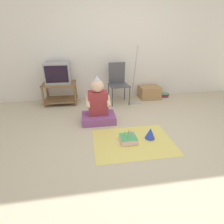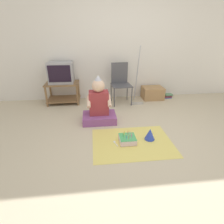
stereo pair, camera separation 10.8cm
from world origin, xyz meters
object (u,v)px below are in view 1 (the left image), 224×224
tv (58,73)px  cardboard_box_stack (149,92)px  dust_mop (135,87)px  party_hat_blue (150,133)px  folding_chair (118,81)px  person_seated (98,107)px  book_pile (165,95)px  birthday_cake (128,139)px

tv → cardboard_box_stack: 2.24m
tv → cardboard_box_stack: (2.17, 0.01, -0.56)m
tv → dust_mop: (1.70, -0.23, -0.33)m
cardboard_box_stack → party_hat_blue: cardboard_box_stack is taller
folding_chair → party_hat_blue: bearing=-82.9°
tv → person_seated: tv is taller
tv → book_pile: size_ratio=2.72×
cardboard_box_stack → dust_mop: dust_mop is taller
folding_chair → person_seated: bearing=-120.0°
person_seated → party_hat_blue: size_ratio=4.79×
cardboard_box_stack → birthday_cake: bearing=-118.4°
folding_chair → party_hat_blue: size_ratio=5.07×
birthday_cake → folding_chair: bearing=84.9°
cardboard_box_stack → birthday_cake: (-0.99, -1.83, -0.10)m
dust_mop → party_hat_blue: dust_mop is taller
book_pile → party_hat_blue: (-1.06, -1.82, 0.05)m
party_hat_blue → folding_chair: bearing=97.1°
birthday_cake → cardboard_box_stack: bearing=61.6°
dust_mop → book_pile: bearing=16.4°
dust_mop → birthday_cake: (-0.52, -1.59, -0.33)m
tv → book_pile: 2.68m
folding_chair → birthday_cake: folding_chair is taller
tv → birthday_cake: (1.18, -1.83, -0.66)m
dust_mop → book_pile: (0.90, 0.26, -0.33)m
book_pile → person_seated: person_seated is taller
cardboard_box_stack → party_hat_blue: size_ratio=2.79×
tv → party_hat_blue: size_ratio=2.96×
cardboard_box_stack → dust_mop: 0.58m
person_seated → cardboard_box_stack: bearing=37.7°
cardboard_box_stack → book_pile: (0.43, 0.02, -0.10)m
cardboard_box_stack → party_hat_blue: bearing=-109.4°
cardboard_box_stack → person_seated: person_seated is taller
person_seated → birthday_cake: person_seated is taller
dust_mop → folding_chair: bearing=163.2°
folding_chair → book_pile: folding_chair is taller
person_seated → party_hat_blue: bearing=-44.4°
birthday_cake → party_hat_blue: bearing=5.3°
folding_chair → birthday_cake: 1.77m
tv → person_seated: size_ratio=0.62×
tv → book_pile: (2.60, 0.03, -0.66)m
folding_chair → birthday_cake: bearing=-95.1°
book_pile → birthday_cake: (-1.42, -1.86, 0.00)m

